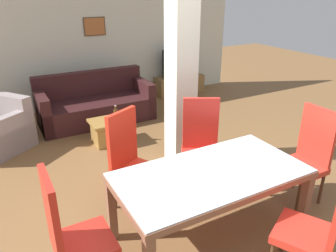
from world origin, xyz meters
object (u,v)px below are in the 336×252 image
(dining_chair_near_right, at_px, (320,224))
(dining_chair_head_left, at_px, (71,233))
(dining_chair_far_right, at_px, (201,143))
(dining_table, at_px, (211,185))
(tv_stand, at_px, (179,85))
(dining_chair_head_right, at_px, (307,154))
(tv_screen, at_px, (180,63))
(bottle, at_px, (116,114))
(coffee_table, at_px, (109,131))
(dining_chair_far_left, at_px, (131,159))
(sofa, at_px, (95,105))

(dining_chair_near_right, xyz_separation_m, dining_chair_head_left, (-1.77, 0.86, 0.00))
(dining_chair_near_right, distance_m, dining_chair_head_left, 1.97)
(dining_chair_far_right, bearing_deg, dining_table, 90.00)
(dining_table, relative_size, tv_stand, 1.57)
(dining_chair_head_right, distance_m, tv_stand, 4.39)
(tv_screen, bearing_deg, dining_chair_far_right, 55.03)
(bottle, bearing_deg, dining_chair_far_right, -74.68)
(coffee_table, bearing_deg, dining_chair_far_left, -100.15)
(dining_chair_head_right, distance_m, tv_screen, 4.37)
(dining_chair_head_right, bearing_deg, tv_stand, -11.30)
(tv_stand, bearing_deg, dining_chair_head_left, -129.44)
(dining_chair_head_left, distance_m, tv_stand, 5.56)
(dining_table, xyz_separation_m, dining_chair_far_left, (-0.45, 0.87, -0.02))
(dining_chair_head_right, height_order, bottle, dining_chair_head_right)
(dining_chair_far_left, xyz_separation_m, bottle, (0.44, 1.65, -0.11))
(dining_table, xyz_separation_m, sofa, (-0.03, 3.58, -0.31))
(dining_chair_far_left, distance_m, tv_screen, 4.32)
(dining_chair_head_left, bearing_deg, dining_chair_near_right, 64.10)
(dining_table, height_order, dining_chair_head_left, dining_chair_head_left)
(dining_chair_head_left, xyz_separation_m, sofa, (1.29, 3.58, -0.29))
(dining_chair_head_right, relative_size, tv_stand, 0.97)
(dining_chair_head_left, height_order, sofa, dining_chair_head_left)
(dining_table, height_order, bottle, dining_table)
(dining_chair_far_left, bearing_deg, dining_chair_head_left, 17.76)
(sofa, bearing_deg, tv_stand, -162.42)
(dining_chair_head_right, relative_size, dining_chair_far_left, 1.00)
(sofa, distance_m, tv_screen, 2.38)
(dining_chair_far_left, xyz_separation_m, sofa, (0.42, 2.70, -0.29))
(tv_stand, bearing_deg, dining_chair_near_right, -108.79)
(dining_chair_far_left, relative_size, tv_stand, 0.97)
(dining_chair_far_right, distance_m, dining_chair_head_left, 1.96)
(dining_chair_far_left, distance_m, dining_chair_far_right, 0.90)
(bottle, bearing_deg, coffee_table, 174.82)
(dining_chair_far_right, height_order, bottle, dining_chair_far_right)
(dining_chair_far_right, bearing_deg, dining_chair_head_left, 53.62)
(tv_stand, bearing_deg, dining_table, -117.19)
(dining_chair_near_right, relative_size, sofa, 0.55)
(dining_chair_far_left, xyz_separation_m, tv_screen, (2.65, 3.41, 0.14))
(dining_chair_far_right, height_order, sofa, dining_chair_far_right)
(tv_screen, bearing_deg, dining_chair_head_right, 70.60)
(dining_table, height_order, tv_screen, tv_screen)
(coffee_table, height_order, tv_stand, tv_stand)
(dining_chair_head_left, xyz_separation_m, coffee_table, (1.17, 2.54, -0.38))
(dining_table, height_order, dining_chair_far_left, dining_chair_far_left)
(dining_chair_near_right, height_order, dining_chair_far_left, same)
(coffee_table, bearing_deg, dining_chair_far_right, -70.57)
(dining_chair_far_right, distance_m, coffee_table, 1.85)
(dining_chair_head_right, distance_m, bottle, 2.87)
(tv_stand, height_order, tv_screen, tv_screen)
(tv_stand, bearing_deg, dining_chair_far_left, -127.85)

